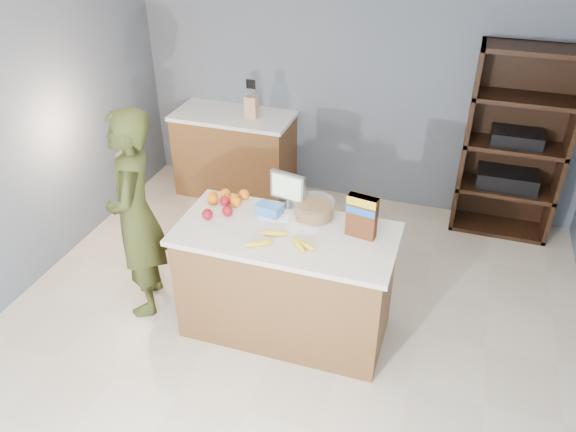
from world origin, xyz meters
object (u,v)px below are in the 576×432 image
(tv, at_px, (288,188))
(person, at_px, (136,215))
(shelving_unit, at_px, (514,147))
(cereal_box, at_px, (362,213))
(counter_peninsula, at_px, (286,285))

(tv, bearing_deg, person, -160.12)
(shelving_unit, relative_size, cereal_box, 5.76)
(counter_peninsula, distance_m, tv, 0.73)
(shelving_unit, height_order, cereal_box, shelving_unit)
(cereal_box, bearing_deg, tv, 160.55)
(counter_peninsula, height_order, cereal_box, cereal_box)
(person, distance_m, cereal_box, 1.70)
(counter_peninsula, bearing_deg, person, -176.84)
(counter_peninsula, xyz_separation_m, person, (-1.17, -0.06, 0.43))
(person, bearing_deg, tv, 86.38)
(shelving_unit, distance_m, cereal_box, 2.21)
(counter_peninsula, relative_size, shelving_unit, 0.87)
(counter_peninsula, bearing_deg, cereal_box, 12.61)
(tv, xyz_separation_m, cereal_box, (0.60, -0.21, 0.02))
(shelving_unit, bearing_deg, tv, -133.61)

